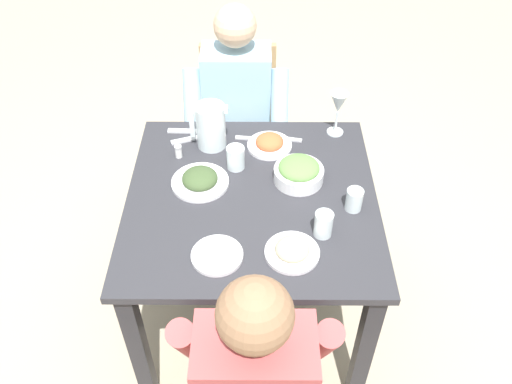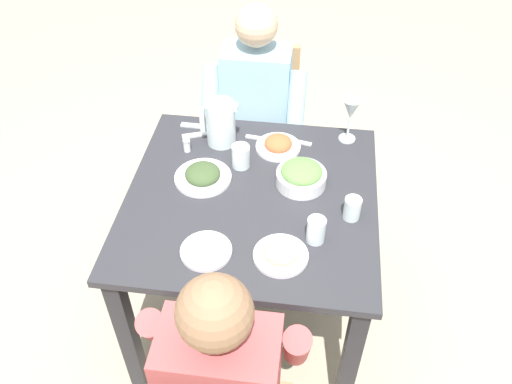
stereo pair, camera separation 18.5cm
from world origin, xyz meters
TOP-DOWN VIEW (x-y plane):
  - ground_plane at (0.00, 0.00)m, footprint 8.00×8.00m
  - dining_table at (0.00, 0.00)m, footprint 0.94×0.94m
  - chair_near at (0.08, -0.85)m, footprint 0.40×0.40m
  - diner_near at (0.08, -0.65)m, footprint 0.48×0.53m
  - diner_far at (-0.02, 0.65)m, footprint 0.48×0.53m
  - water_pitcher at (0.17, -0.31)m, footprint 0.16×0.12m
  - salad_bowl at (-0.18, -0.09)m, footprint 0.19×0.19m
  - plate_rice_curry at (-0.07, -0.29)m, footprint 0.18×0.18m
  - plate_yoghurt at (0.11, 0.30)m, footprint 0.17×0.17m
  - plate_beans at (-0.14, 0.28)m, footprint 0.19×0.19m
  - plate_dolmas at (0.20, -0.07)m, footprint 0.22×0.22m
  - water_glass_far_right at (-0.37, 0.06)m, footprint 0.06×0.06m
  - water_glass_center at (-0.25, 0.19)m, footprint 0.06×0.06m
  - water_glass_by_pitcher at (0.06, -0.16)m, footprint 0.07×0.07m
  - wine_glass at (-0.35, -0.39)m, footprint 0.08×0.08m
  - salt_shaker at (0.30, -0.23)m, footprint 0.03×0.03m
  - fork_near at (0.28, -0.39)m, footprint 0.17×0.03m
  - knife_near at (-0.02, -0.34)m, footprint 0.19×0.04m
  - fork_far at (0.26, -0.34)m, footprint 0.17×0.08m
  - knife_far at (-0.12, -0.35)m, footprint 0.18×0.05m

SIDE VIEW (x-z plane):
  - ground_plane at x=0.00m, z-range 0.00..0.00m
  - chair_near at x=0.08m, z-range 0.05..0.91m
  - dining_table at x=0.00m, z-range 0.25..0.99m
  - diner_near at x=0.08m, z-range 0.05..1.20m
  - diner_far at x=-0.02m, z-range 0.05..1.20m
  - fork_near at x=0.28m, z-range 0.74..0.75m
  - knife_near at x=-0.02m, z-range 0.74..0.75m
  - fork_far at x=0.26m, z-range 0.74..0.75m
  - knife_far at x=-0.12m, z-range 0.74..0.75m
  - plate_yoghurt at x=0.11m, z-range 0.73..0.77m
  - plate_beans at x=-0.14m, z-range 0.73..0.78m
  - plate_rice_curry at x=-0.07m, z-range 0.73..0.79m
  - plate_dolmas at x=0.20m, z-range 0.73..0.79m
  - salt_shaker at x=0.30m, z-range 0.74..0.79m
  - salad_bowl at x=-0.18m, z-range 0.73..0.83m
  - water_glass_far_right at x=-0.37m, z-range 0.74..0.82m
  - water_glass_by_pitcher at x=0.06m, z-range 0.74..0.83m
  - water_glass_center at x=-0.25m, z-range 0.74..0.83m
  - water_pitcher at x=0.17m, z-range 0.74..0.93m
  - wine_glass at x=-0.35m, z-range 0.78..0.98m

